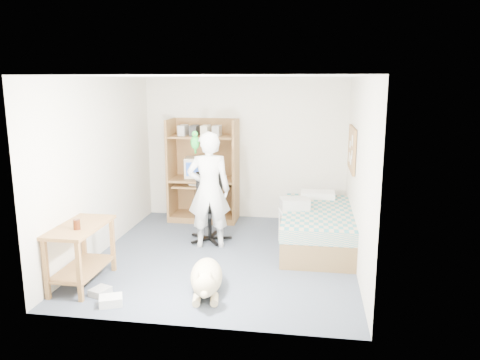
{
  "coord_description": "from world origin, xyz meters",
  "views": [
    {
      "loc": [
        1.17,
        -6.21,
        2.44
      ],
      "look_at": [
        0.17,
        0.29,
        1.05
      ],
      "focal_mm": 35.0,
      "sensor_mm": 36.0,
      "label": 1
    }
  ],
  "objects_px": {
    "bed": "(317,227)",
    "person": "(209,190)",
    "office_chair": "(210,216)",
    "printer_cart": "(294,221)",
    "dog": "(206,278)",
    "side_desk": "(81,246)",
    "computer_hutch": "(204,174)"
  },
  "relations": [
    {
      "from": "side_desk",
      "to": "dog",
      "type": "xyz_separation_m",
      "value": [
        1.55,
        -0.02,
        -0.3
      ]
    },
    {
      "from": "dog",
      "to": "computer_hutch",
      "type": "bearing_deg",
      "value": 92.86
    },
    {
      "from": "office_chair",
      "to": "printer_cart",
      "type": "relative_size",
      "value": 1.96
    },
    {
      "from": "side_desk",
      "to": "office_chair",
      "type": "distance_m",
      "value": 2.2
    },
    {
      "from": "computer_hutch",
      "to": "office_chair",
      "type": "height_order",
      "value": "computer_hutch"
    },
    {
      "from": "computer_hutch",
      "to": "bed",
      "type": "distance_m",
      "value": 2.35
    },
    {
      "from": "bed",
      "to": "side_desk",
      "type": "distance_m",
      "value": 3.39
    },
    {
      "from": "person",
      "to": "dog",
      "type": "relative_size",
      "value": 1.49
    },
    {
      "from": "person",
      "to": "dog",
      "type": "height_order",
      "value": "person"
    },
    {
      "from": "computer_hutch",
      "to": "printer_cart",
      "type": "distance_m",
      "value": 2.03
    },
    {
      "from": "bed",
      "to": "printer_cart",
      "type": "bearing_deg",
      "value": 173.94
    },
    {
      "from": "side_desk",
      "to": "person",
      "type": "relative_size",
      "value": 0.58
    },
    {
      "from": "person",
      "to": "printer_cart",
      "type": "height_order",
      "value": "person"
    },
    {
      "from": "printer_cart",
      "to": "side_desk",
      "type": "bearing_deg",
      "value": -157.42
    },
    {
      "from": "bed",
      "to": "office_chair",
      "type": "height_order",
      "value": "office_chair"
    },
    {
      "from": "bed",
      "to": "person",
      "type": "height_order",
      "value": "person"
    },
    {
      "from": "computer_hutch",
      "to": "office_chair",
      "type": "xyz_separation_m",
      "value": [
        0.33,
        -1.08,
        -0.45
      ]
    },
    {
      "from": "side_desk",
      "to": "office_chair",
      "type": "relative_size",
      "value": 0.96
    },
    {
      "from": "dog",
      "to": "printer_cart",
      "type": "xyz_separation_m",
      "value": [
        0.95,
        1.87,
        0.16
      ]
    },
    {
      "from": "computer_hutch",
      "to": "bed",
      "type": "bearing_deg",
      "value": -29.29
    },
    {
      "from": "bed",
      "to": "person",
      "type": "xyz_separation_m",
      "value": [
        -1.6,
        -0.27,
        0.58
      ]
    },
    {
      "from": "printer_cart",
      "to": "computer_hutch",
      "type": "bearing_deg",
      "value": 132.66
    },
    {
      "from": "bed",
      "to": "office_chair",
      "type": "bearing_deg",
      "value": 178.65
    },
    {
      "from": "computer_hutch",
      "to": "printer_cart",
      "type": "relative_size",
      "value": 3.37
    },
    {
      "from": "bed",
      "to": "printer_cart",
      "type": "distance_m",
      "value": 0.36
    },
    {
      "from": "side_desk",
      "to": "person",
      "type": "height_order",
      "value": "person"
    },
    {
      "from": "person",
      "to": "computer_hutch",
      "type": "bearing_deg",
      "value": -86.64
    },
    {
      "from": "dog",
      "to": "bed",
      "type": "bearing_deg",
      "value": 44.25
    },
    {
      "from": "office_chair",
      "to": "bed",
      "type": "bearing_deg",
      "value": -13.94
    },
    {
      "from": "side_desk",
      "to": "printer_cart",
      "type": "relative_size",
      "value": 1.87
    },
    {
      "from": "bed",
      "to": "office_chair",
      "type": "distance_m",
      "value": 1.67
    },
    {
      "from": "computer_hutch",
      "to": "printer_cart",
      "type": "bearing_deg",
      "value": -33.35
    }
  ]
}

